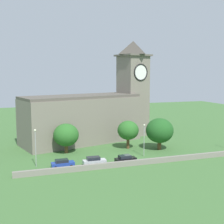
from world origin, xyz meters
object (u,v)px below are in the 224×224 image
car_black (125,159)px  tree_riverside_east (128,130)px  car_blue (63,163)px  car_silver (94,161)px  tree_churchyard (66,135)px  church (94,111)px  streetlamp_west_mid (144,135)px  streetlamp_west_end (35,142)px  tree_riverside_west (160,131)px

car_black → tree_riverside_east: tree_riverside_east is taller
car_blue → car_silver: bearing=-6.6°
car_blue → tree_churchyard: 11.79m
car_blue → church: bearing=60.0°
church → car_silver: size_ratio=8.29×
tree_riverside_east → tree_churchyard: size_ratio=1.00×
church → tree_riverside_east: size_ratio=5.55×
car_blue → streetlamp_west_mid: 19.71m
car_black → tree_churchyard: bearing=131.2°
tree_riverside_east → car_silver: bearing=-137.3°
church → streetlamp_west_mid: church is taller
streetlamp_west_end → car_silver: bearing=-15.1°
streetlamp_west_mid → car_silver: bearing=-166.6°
car_blue → tree_riverside_west: size_ratio=0.59×
car_silver → tree_riverside_east: 16.62m
tree_riverside_east → car_blue: bearing=-150.8°
car_blue → tree_churchyard: bearing=76.0°
car_blue → tree_churchyard: (2.73, 10.91, 3.54)m
streetlamp_west_mid → tree_riverside_east: streetlamp_west_mid is taller
streetlamp_west_end → church: bearing=48.2°
car_silver → streetlamp_west_mid: size_ratio=0.64×
tree_riverside_east → tree_riverside_west: tree_riverside_west is taller
church → streetlamp_west_end: size_ratio=5.11×
church → car_black: size_ratio=8.54×
car_silver → car_blue: bearing=173.4°
car_blue → streetlamp_west_mid: size_ratio=0.62×
car_silver → streetlamp_west_end: (-11.50, 3.10, 4.17)m
church → streetlamp_west_end: bearing=-131.8°
streetlamp_west_mid → tree_churchyard: size_ratio=1.05×
car_black → streetlamp_west_end: bearing=169.2°
car_black → tree_churchyard: 16.38m
streetlamp_west_end → streetlamp_west_mid: (24.18, -0.07, -0.13)m
car_blue → car_black: 13.31m
church → car_silver: 25.25m
car_black → car_blue: bearing=175.1°
car_silver → tree_churchyard: size_ratio=0.67×
car_silver → tree_churchyard: bearing=107.8°
car_black → streetlamp_west_mid: size_ratio=0.62×
tree_riverside_west → tree_churchyard: bearing=169.9°
church → tree_riverside_west: 20.35m
church → car_silver: bearing=-105.6°
church → streetlamp_west_mid: bearing=-73.0°
car_black → tree_churchyard: tree_churchyard is taller
tree_riverside_west → car_blue: bearing=-165.0°
car_blue → streetlamp_west_mid: bearing=6.8°
streetlamp_west_end → tree_riverside_west: (30.52, 4.48, -0.31)m
tree_riverside_west → car_black: bearing=-146.9°
car_blue → car_silver: car_silver is taller
streetlamp_west_end → tree_riverside_west: tree_riverside_west is taller
car_blue → tree_riverside_east: size_ratio=0.65×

